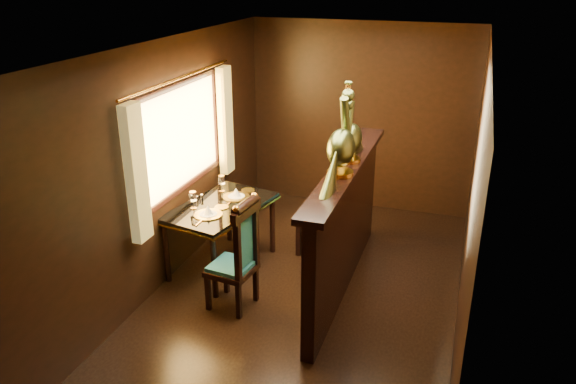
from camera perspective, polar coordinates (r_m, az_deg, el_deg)
name	(u,v)px	position (r m, az deg, el deg)	size (l,w,h in m)	color
ground	(305,295)	(5.86, 1.69, -10.45)	(5.00, 5.00, 0.00)	black
room_shell	(298,147)	(5.22, 1.05, 4.58)	(3.04, 5.04, 2.52)	black
partition	(344,225)	(5.70, 5.75, -3.36)	(0.26, 2.70, 1.36)	black
dining_table	(220,211)	(6.13, -6.87, -1.91)	(1.00, 1.39, 0.94)	black
chair_left	(241,252)	(5.38, -4.84, -6.13)	(0.47, 0.49, 1.18)	black
chair_right	(332,195)	(6.38, 4.52, -0.29)	(0.50, 0.56, 1.39)	black
peacock_left	(342,131)	(5.04, 5.47, 6.14)	(0.26, 0.70, 0.83)	#1B5338
peacock_right	(351,126)	(5.44, 6.45, 6.71)	(0.23, 0.61, 0.72)	#1B5338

